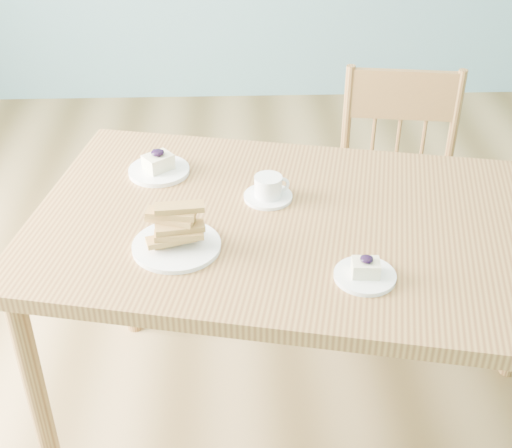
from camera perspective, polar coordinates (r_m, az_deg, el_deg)
The scene contains 7 objects.
room at distance 1.89m, azimuth 10.27°, elevation 17.15°, with size 5.01×5.01×2.71m.
dining_table at distance 1.96m, azimuth 4.56°, elevation -1.80°, with size 1.67×1.16×0.82m.
dining_chair at distance 2.68m, azimuth 11.06°, elevation 1.87°, with size 0.48×0.47×0.94m.
cheesecake_plate_near at distance 1.72m, azimuth 8.73°, elevation -3.85°, with size 0.15×0.15×0.06m.
cheesecake_plate_far at distance 2.15m, azimuth -7.79°, elevation 4.54°, with size 0.18×0.18×0.08m.
coffee_cup at distance 2.00m, azimuth 1.02°, elevation 2.80°, with size 0.14×0.14×0.07m.
biscotti_plate at distance 1.80m, azimuth -6.44°, elevation -0.87°, with size 0.23×0.23×0.12m.
Camera 1 is at (-0.39, -1.77, 1.88)m, focal length 50.00 mm.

